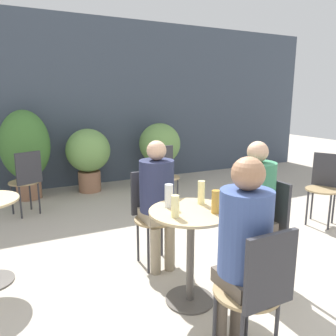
{
  "coord_description": "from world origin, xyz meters",
  "views": [
    {
      "loc": [
        -1.29,
        -1.88,
        1.59
      ],
      "look_at": [
        -0.11,
        0.56,
        1.01
      ],
      "focal_mm": 35.0,
      "sensor_mm": 36.0,
      "label": 1
    }
  ],
  "objects_px": {
    "bistro_chair_3": "(164,170)",
    "potted_plant_0": "(25,148)",
    "beer_glass_0": "(175,206)",
    "seated_person_2": "(157,194)",
    "potted_plant_1": "(88,154)",
    "beer_glass_1": "(216,202)",
    "potted_plant_2": "(160,147)",
    "seated_person_0": "(243,241)",
    "bistro_chair_5": "(324,182)",
    "cafe_table_near": "(191,236)",
    "beer_glass_3": "(169,196)",
    "beer_glass_2": "(201,192)",
    "bistro_chair_2": "(151,208)",
    "bistro_chair_0": "(258,286)",
    "seated_person_1": "(254,201)",
    "bistro_chair_1": "(265,221)",
    "bistro_chair_4": "(27,177)"
  },
  "relations": [
    {
      "from": "seated_person_1",
      "to": "beer_glass_0",
      "type": "bearing_deg",
      "value": -84.88
    },
    {
      "from": "seated_person_2",
      "to": "cafe_table_near",
      "type": "bearing_deg",
      "value": -90.0
    },
    {
      "from": "bistro_chair_4",
      "to": "bistro_chair_5",
      "type": "bearing_deg",
      "value": 127.91
    },
    {
      "from": "bistro_chair_3",
      "to": "beer_glass_2",
      "type": "distance_m",
      "value": 2.25
    },
    {
      "from": "seated_person_0",
      "to": "seated_person_2",
      "type": "distance_m",
      "value": 1.22
    },
    {
      "from": "bistro_chair_1",
      "to": "potted_plant_2",
      "type": "bearing_deg",
      "value": 170.09
    },
    {
      "from": "bistro_chair_1",
      "to": "bistro_chair_2",
      "type": "xyz_separation_m",
      "value": [
        -0.76,
        0.74,
        0.0
      ]
    },
    {
      "from": "beer_glass_3",
      "to": "potted_plant_0",
      "type": "relative_size",
      "value": 0.13
    },
    {
      "from": "potted_plant_0",
      "to": "seated_person_1",
      "type": "bearing_deg",
      "value": -65.59
    },
    {
      "from": "bistro_chair_3",
      "to": "seated_person_0",
      "type": "relative_size",
      "value": 0.71
    },
    {
      "from": "seated_person_2",
      "to": "potted_plant_2",
      "type": "relative_size",
      "value": 1.07
    },
    {
      "from": "potted_plant_1",
      "to": "potted_plant_0",
      "type": "bearing_deg",
      "value": 179.56
    },
    {
      "from": "bistro_chair_4",
      "to": "potted_plant_0",
      "type": "bearing_deg",
      "value": -115.86
    },
    {
      "from": "bistro_chair_3",
      "to": "beer_glass_0",
      "type": "height_order",
      "value": "beer_glass_0"
    },
    {
      "from": "bistro_chair_2",
      "to": "beer_glass_1",
      "type": "relative_size",
      "value": 5.22
    },
    {
      "from": "bistro_chair_1",
      "to": "bistro_chair_3",
      "type": "bearing_deg",
      "value": 177.55
    },
    {
      "from": "bistro_chair_4",
      "to": "beer_glass_2",
      "type": "relative_size",
      "value": 4.77
    },
    {
      "from": "seated_person_1",
      "to": "beer_glass_3",
      "type": "xyz_separation_m",
      "value": [
        -0.72,
        0.14,
        0.11
      ]
    },
    {
      "from": "cafe_table_near",
      "to": "potted_plant_1",
      "type": "relative_size",
      "value": 0.7
    },
    {
      "from": "bistro_chair_5",
      "to": "seated_person_2",
      "type": "relative_size",
      "value": 0.74
    },
    {
      "from": "seated_person_2",
      "to": "potted_plant_2",
      "type": "distance_m",
      "value": 3.15
    },
    {
      "from": "beer_glass_2",
      "to": "potted_plant_1",
      "type": "xyz_separation_m",
      "value": [
        -0.16,
        3.41,
        -0.2
      ]
    },
    {
      "from": "bistro_chair_3",
      "to": "seated_person_2",
      "type": "distance_m",
      "value": 1.83
    },
    {
      "from": "cafe_table_near",
      "to": "seated_person_1",
      "type": "height_order",
      "value": "seated_person_1"
    },
    {
      "from": "cafe_table_near",
      "to": "potted_plant_2",
      "type": "height_order",
      "value": "potted_plant_2"
    },
    {
      "from": "bistro_chair_0",
      "to": "beer_glass_3",
      "type": "height_order",
      "value": "beer_glass_3"
    },
    {
      "from": "bistro_chair_4",
      "to": "beer_glass_3",
      "type": "height_order",
      "value": "beer_glass_3"
    },
    {
      "from": "cafe_table_near",
      "to": "seated_person_1",
      "type": "distance_m",
      "value": 0.64
    },
    {
      "from": "seated_person_0",
      "to": "beer_glass_1",
      "type": "distance_m",
      "value": 0.51
    },
    {
      "from": "beer_glass_2",
      "to": "potted_plant_0",
      "type": "xyz_separation_m",
      "value": [
        -1.14,
        3.41,
        -0.03
      ]
    },
    {
      "from": "bistro_chair_3",
      "to": "potted_plant_0",
      "type": "distance_m",
      "value": 2.23
    },
    {
      "from": "beer_glass_3",
      "to": "potted_plant_2",
      "type": "distance_m",
      "value": 3.62
    },
    {
      "from": "potted_plant_1",
      "to": "beer_glass_1",
      "type": "bearing_deg",
      "value": -87.74
    },
    {
      "from": "cafe_table_near",
      "to": "seated_person_0",
      "type": "height_order",
      "value": "seated_person_0"
    },
    {
      "from": "bistro_chair_2",
      "to": "bistro_chair_5",
      "type": "height_order",
      "value": "same"
    },
    {
      "from": "bistro_chair_1",
      "to": "bistro_chair_4",
      "type": "relative_size",
      "value": 1.0
    },
    {
      "from": "bistro_chair_0",
      "to": "bistro_chair_5",
      "type": "height_order",
      "value": "same"
    },
    {
      "from": "bistro_chair_5",
      "to": "potted_plant_1",
      "type": "relative_size",
      "value": 0.83
    },
    {
      "from": "seated_person_0",
      "to": "beer_glass_0",
      "type": "distance_m",
      "value": 0.57
    },
    {
      "from": "beer_glass_1",
      "to": "cafe_table_near",
      "type": "bearing_deg",
      "value": 136.7
    },
    {
      "from": "bistro_chair_1",
      "to": "bistro_chair_5",
      "type": "distance_m",
      "value": 1.78
    },
    {
      "from": "bistro_chair_3",
      "to": "beer_glass_1",
      "type": "bearing_deg",
      "value": -100.3
    },
    {
      "from": "bistro_chair_5",
      "to": "potted_plant_1",
      "type": "distance_m",
      "value": 3.66
    },
    {
      "from": "bistro_chair_3",
      "to": "potted_plant_0",
      "type": "bearing_deg",
      "value": 150.41
    },
    {
      "from": "bistro_chair_5",
      "to": "potted_plant_0",
      "type": "bearing_deg",
      "value": -157.84
    },
    {
      "from": "cafe_table_near",
      "to": "seated_person_2",
      "type": "height_order",
      "value": "seated_person_2"
    },
    {
      "from": "beer_glass_0",
      "to": "bistro_chair_5",
      "type": "bearing_deg",
      "value": 17.55
    },
    {
      "from": "bistro_chair_5",
      "to": "beer_glass_0",
      "type": "xyz_separation_m",
      "value": [
        -2.55,
        -0.81,
        0.3
      ]
    },
    {
      "from": "beer_glass_2",
      "to": "potted_plant_0",
      "type": "height_order",
      "value": "potted_plant_0"
    },
    {
      "from": "seated_person_0",
      "to": "bistro_chair_5",
      "type": "bearing_deg",
      "value": -151.21
    }
  ]
}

